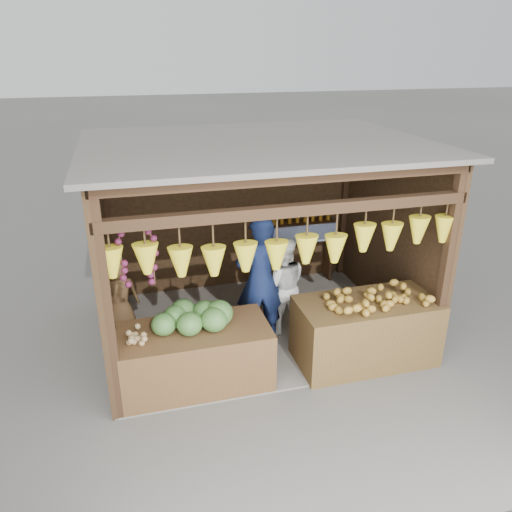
{
  "coord_description": "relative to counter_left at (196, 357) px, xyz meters",
  "views": [
    {
      "loc": [
        -1.66,
        -6.05,
        3.73
      ],
      "look_at": [
        -0.04,
        -0.1,
        1.16
      ],
      "focal_mm": 35.0,
      "sensor_mm": 36.0,
      "label": 1
    }
  ],
  "objects": [
    {
      "name": "stool",
      "position": [
        -0.81,
        1.04,
        -0.23
      ],
      "size": [
        0.3,
        0.3,
        0.28
      ],
      "primitive_type": "cube",
      "color": "black",
      "rests_on": "ground"
    },
    {
      "name": "melon_pile",
      "position": [
        -0.02,
        0.04,
        0.53
      ],
      "size": [
        1.0,
        0.5,
        0.32
      ],
      "primitive_type": null,
      "color": "#15511A",
      "rests_on": "counter_left"
    },
    {
      "name": "woman_standing",
      "position": [
        1.35,
        0.89,
        0.34
      ],
      "size": [
        0.78,
        0.66,
        1.42
      ],
      "primitive_type": "imported",
      "rotation": [
        0.0,
        0.0,
        2.95
      ],
      "color": "silver",
      "rests_on": "ground"
    },
    {
      "name": "stall_structure",
      "position": [
        1.01,
        1.03,
        1.29
      ],
      "size": [
        4.3,
        3.3,
        2.66
      ],
      "color": "slate",
      "rests_on": "ground"
    },
    {
      "name": "counter_left",
      "position": [
        0.0,
        0.0,
        0.0
      ],
      "size": [
        1.74,
        0.85,
        0.74
      ],
      "primitive_type": "cube",
      "color": "#4F351A",
      "rests_on": "ground"
    },
    {
      "name": "man_standing",
      "position": [
        0.99,
        0.74,
        0.52
      ],
      "size": [
        0.69,
        0.48,
        1.79
      ],
      "primitive_type": "imported",
      "rotation": [
        0.0,
        0.0,
        3.06
      ],
      "color": "#131F48",
      "rests_on": "ground"
    },
    {
      "name": "mango_pile",
      "position": [
        2.24,
        -0.13,
        0.58
      ],
      "size": [
        1.4,
        0.64,
        0.22
      ],
      "primitive_type": null,
      "color": "#D4571C",
      "rests_on": "counter_right"
    },
    {
      "name": "tanfruit_pile",
      "position": [
        -0.65,
        -0.05,
        0.44
      ],
      "size": [
        0.34,
        0.4,
        0.13
      ],
      "primitive_type": null,
      "color": "#A07E4A",
      "rests_on": "counter_left"
    },
    {
      "name": "counter_right",
      "position": [
        2.16,
        -0.07,
        0.05
      ],
      "size": [
        1.75,
        0.85,
        0.84
      ],
      "primitive_type": "cube",
      "color": "#4A3318",
      "rests_on": "ground"
    },
    {
      "name": "ground",
      "position": [
        1.04,
        1.07,
        -0.37
      ],
      "size": [
        80.0,
        80.0,
        0.0
      ],
      "primitive_type": "plane",
      "color": "#514F49",
      "rests_on": "ground"
    },
    {
      "name": "back_shelf",
      "position": [
        2.09,
        2.36,
        0.5
      ],
      "size": [
        1.25,
        0.32,
        1.32
      ],
      "color": "#382314",
      "rests_on": "ground"
    },
    {
      "name": "vendor_seated",
      "position": [
        -0.81,
        1.04,
        0.41
      ],
      "size": [
        0.52,
        0.36,
        1.0
      ],
      "primitive_type": "imported",
      "rotation": [
        0.0,
        0.0,
        3.06
      ],
      "color": "brown",
      "rests_on": "stool"
    }
  ]
}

